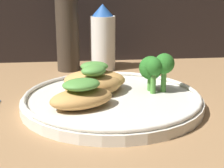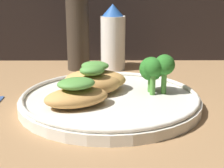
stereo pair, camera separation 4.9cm
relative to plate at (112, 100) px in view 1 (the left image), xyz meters
The scene contains 8 objects.
ground_plane 1.49cm from the plate, ahead, with size 180.00×180.00×1.00cm, color #936D47.
plate is the anchor object (origin of this frame).
grilled_meat_front 6.17cm from the plate, 140.11° to the right, with size 10.16×8.29×3.91cm.
grilled_meat_middle 3.52cm from the plate, 160.40° to the left, with size 9.75×7.26×4.61cm.
grilled_meat_back 5.10cm from the plate, 119.50° to the left, with size 9.86×6.76×4.41cm.
broccoli_bunch 8.24cm from the plate, 16.39° to the left, with size 5.17×4.52×5.95cm.
sauce_bottle 23.04cm from the plate, 88.45° to the left, with size 5.09×5.09×13.33cm.
pepper_grinder 24.49cm from the plate, 106.16° to the left, with size 4.56×4.56×18.55cm.
Camera 1 is at (-5.22, -46.93, 17.48)cm, focal length 55.00 mm.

